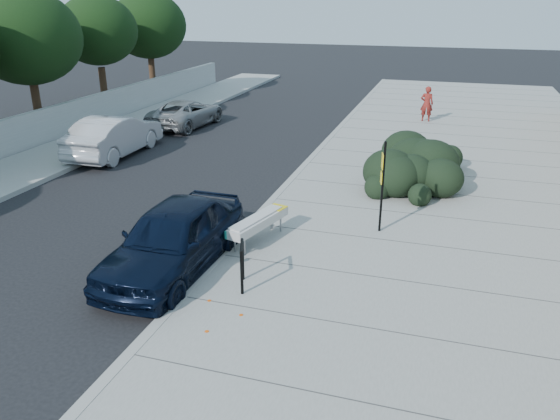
{
  "coord_description": "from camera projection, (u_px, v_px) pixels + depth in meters",
  "views": [
    {
      "loc": [
        4.78,
        -10.64,
        5.87
      ],
      "look_at": [
        1.12,
        1.1,
        1.0
      ],
      "focal_mm": 35.0,
      "sensor_mm": 36.0,
      "label": 1
    }
  ],
  "objects": [
    {
      "name": "bench",
      "position": [
        259.0,
        222.0,
        13.41
      ],
      "size": [
        0.97,
        2.13,
        0.64
      ],
      "rotation": [
        0.0,
        0.0,
        -0.26
      ],
      "color": "gray",
      "rests_on": "sidewalk_near"
    },
    {
      "name": "pedestrian",
      "position": [
        427.0,
        104.0,
        26.19
      ],
      "size": [
        0.62,
        0.42,
        1.67
      ],
      "primitive_type": "imported",
      "rotation": [
        0.0,
        0.0,
        3.17
      ],
      "color": "maroon",
      "rests_on": "sidewalk_near"
    },
    {
      "name": "suv_silver",
      "position": [
        186.0,
        113.0,
        25.9
      ],
      "size": [
        2.41,
        4.67,
        1.26
      ],
      "primitive_type": "imported",
      "rotation": [
        0.0,
        0.0,
        3.07
      ],
      "color": "gray",
      "rests_on": "ground"
    },
    {
      "name": "wagon_silver",
      "position": [
        115.0,
        136.0,
        21.11
      ],
      "size": [
        1.77,
        4.79,
        1.57
      ],
      "primitive_type": "imported",
      "rotation": [
        0.0,
        0.0,
        3.16
      ],
      "color": "silver",
      "rests_on": "ground"
    },
    {
      "name": "sedan_navy",
      "position": [
        173.0,
        238.0,
        12.19
      ],
      "size": [
        1.98,
        4.69,
        1.58
      ],
      "primitive_type": "imported",
      "rotation": [
        0.0,
        0.0,
        -0.02
      ],
      "color": "black",
      "rests_on": "ground"
    },
    {
      "name": "bike_rack",
      "position": [
        242.0,
        261.0,
        11.27
      ],
      "size": [
        0.26,
        0.64,
        0.97
      ],
      "rotation": [
        0.0,
        0.0,
        0.34
      ],
      "color": "black",
      "rests_on": "sidewalk_near"
    },
    {
      "name": "curb_near",
      "position": [
        283.0,
        190.0,
        17.34
      ],
      "size": [
        0.22,
        50.0,
        0.17
      ],
      "primitive_type": "cube",
      "color": "#9E9E99",
      "rests_on": "ground"
    },
    {
      "name": "ground",
      "position": [
        221.0,
        260.0,
        12.93
      ],
      "size": [
        120.0,
        120.0,
        0.0
      ],
      "primitive_type": "plane",
      "color": "black",
      "rests_on": "ground"
    },
    {
      "name": "tree_far_d",
      "position": [
        26.0,
        38.0,
        22.84
      ],
      "size": [
        4.6,
        4.6,
        6.16
      ],
      "color": "#332114",
      "rests_on": "ground"
    },
    {
      "name": "hedge",
      "position": [
        419.0,
        156.0,
        17.67
      ],
      "size": [
        3.91,
        5.1,
        1.71
      ],
      "primitive_type": "ellipsoid",
      "rotation": [
        0.0,
        0.0,
        0.41
      ],
      "color": "black",
      "rests_on": "sidewalk_near"
    },
    {
      "name": "tree_far_f",
      "position": [
        148.0,
        26.0,
        31.72
      ],
      "size": [
        4.4,
        4.4,
        6.07
      ],
      "color": "#332114",
      "rests_on": "ground"
    },
    {
      "name": "sign_post",
      "position": [
        382.0,
        181.0,
        13.68
      ],
      "size": [
        0.12,
        0.27,
        2.38
      ],
      "rotation": [
        0.0,
        0.0,
        0.22
      ],
      "color": "black",
      "rests_on": "sidewalk_near"
    },
    {
      "name": "tree_far_e",
      "position": [
        97.0,
        31.0,
        27.28
      ],
      "size": [
        4.0,
        4.0,
        5.9
      ],
      "color": "#332114",
      "rests_on": "ground"
    },
    {
      "name": "curb_far",
      "position": [
        70.0,
        168.0,
        19.55
      ],
      "size": [
        0.22,
        50.0,
        0.17
      ],
      "primitive_type": "cube",
      "color": "#9E9E99",
      "rests_on": "ground"
    },
    {
      "name": "sidewalk_far",
      "position": [
        35.0,
        164.0,
        19.97
      ],
      "size": [
        3.0,
        50.0,
        0.15
      ],
      "primitive_type": "cube",
      "color": "gray",
      "rests_on": "ground"
    },
    {
      "name": "sidewalk_near",
      "position": [
        467.0,
        209.0,
        15.79
      ],
      "size": [
        11.2,
        50.0,
        0.15
      ],
      "primitive_type": "cube",
      "color": "gray",
      "rests_on": "ground"
    }
  ]
}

